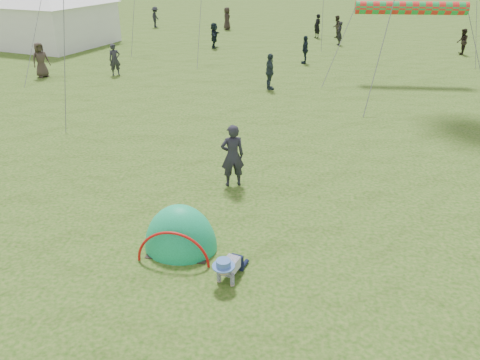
# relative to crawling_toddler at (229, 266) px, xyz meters

# --- Properties ---
(ground) EXTENTS (140.00, 140.00, 0.00)m
(ground) POSITION_rel_crawling_toddler_xyz_m (0.24, -0.66, -0.31)
(ground) COLOR #154508
(crawling_toddler) EXTENTS (0.80, 0.95, 0.62)m
(crawling_toddler) POSITION_rel_crawling_toddler_xyz_m (0.00, 0.00, 0.00)
(crawling_toddler) COLOR black
(crawling_toddler) RESTS_ON ground
(popup_tent) EXTENTS (1.71, 1.45, 2.09)m
(popup_tent) POSITION_rel_crawling_toddler_xyz_m (-1.18, 1.01, -0.31)
(popup_tent) COLOR #13934D
(popup_tent) RESTS_ON ground
(standing_adult) EXTENTS (0.75, 0.60, 1.79)m
(standing_adult) POSITION_rel_crawling_toddler_xyz_m (-0.36, 4.21, 0.58)
(standing_adult) COLOR #22212B
(standing_adult) RESTS_ON ground
(event_marquee) EXTENTS (8.79, 8.79, 4.82)m
(event_marquee) POSITION_rel_crawling_toddler_xyz_m (-15.08, 24.90, 2.10)
(event_marquee) COLOR white
(event_marquee) RESTS_ON ground
(crowd_person_0) EXTENTS (0.71, 0.64, 1.63)m
(crowd_person_0) POSITION_rel_crawling_toddler_xyz_m (-7.87, 16.60, 0.51)
(crowd_person_0) COLOR #27272E
(crowd_person_0) RESTS_ON ground
(crowd_person_2) EXTENTS (0.39, 0.93, 1.58)m
(crowd_person_2) POSITION_rel_crawling_toddler_xyz_m (2.19, 20.45, 0.48)
(crowd_person_2) COLOR #18232D
(crowd_person_2) RESTS_ON ground
(crowd_person_3) EXTENTS (0.72, 1.15, 1.70)m
(crowd_person_3) POSITION_rel_crawling_toddler_xyz_m (-10.11, 33.86, 0.54)
(crowd_person_3) COLOR black
(crowd_person_3) RESTS_ON ground
(crowd_person_4) EXTENTS (0.70, 0.95, 1.79)m
(crowd_person_4) POSITION_rel_crawling_toddler_xyz_m (-3.84, 33.12, 0.58)
(crowd_person_4) COLOR black
(crowd_person_4) RESTS_ON ground
(crowd_person_5) EXTENTS (0.54, 1.55, 1.65)m
(crowd_person_5) POSITION_rel_crawling_toddler_xyz_m (-3.75, 24.82, 0.51)
(crowd_person_5) COLOR black
(crowd_person_5) RESTS_ON ground
(crowd_person_6) EXTENTS (0.69, 0.75, 1.72)m
(crowd_person_6) POSITION_rel_crawling_toddler_xyz_m (3.43, 29.57, 0.55)
(crowd_person_6) COLOR black
(crowd_person_6) RESTS_ON ground
(crowd_person_7) EXTENTS (0.85, 0.95, 1.60)m
(crowd_person_7) POSITION_rel_crawling_toddler_xyz_m (4.89, 29.93, 0.49)
(crowd_person_7) COLOR #352D26
(crowd_person_7) RESTS_ON ground
(crowd_person_8) EXTENTS (0.70, 1.07, 1.68)m
(crowd_person_8) POSITION_rel_crawling_toddler_xyz_m (0.34, 14.47, 0.53)
(crowd_person_8) COLOR #28363C
(crowd_person_8) RESTS_ON ground
(crowd_person_10) EXTENTS (0.99, 1.01, 1.76)m
(crowd_person_10) POSITION_rel_crawling_toddler_xyz_m (-11.56, 15.89, 0.57)
(crowd_person_10) COLOR #3D322A
(crowd_person_10) RESTS_ON ground
(crowd_person_12) EXTENTS (0.46, 0.62, 1.58)m
(crowd_person_12) POSITION_rel_crawling_toddler_xyz_m (4.79, 26.67, 0.48)
(crowd_person_12) COLOR black
(crowd_person_12) RESTS_ON ground
(crowd_person_13) EXTENTS (0.78, 0.90, 1.59)m
(crowd_person_13) POSITION_rel_crawling_toddler_xyz_m (12.18, 23.96, 0.48)
(crowd_person_13) COLOR black
(crowd_person_13) RESTS_ON ground
(rainbow_tube_kite) EXTENTS (5.28, 0.64, 0.64)m
(rainbow_tube_kite) POSITION_rel_crawling_toddler_xyz_m (6.99, 17.06, 3.17)
(rainbow_tube_kite) COLOR red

